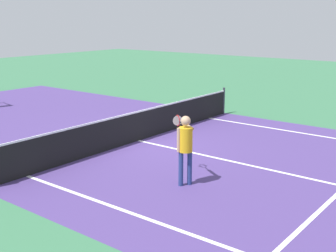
# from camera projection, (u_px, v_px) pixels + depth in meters

# --- Properties ---
(ground_plane) EXTENTS (60.00, 60.00, 0.00)m
(ground_plane) POSITION_uv_depth(u_px,v_px,m) (138.00, 141.00, 14.11)
(ground_plane) COLOR #38724C
(court_surface_inbounds) EXTENTS (10.62, 24.40, 0.00)m
(court_surface_inbounds) POSITION_uv_depth(u_px,v_px,m) (138.00, 141.00, 14.11)
(court_surface_inbounds) COLOR #4C387A
(court_surface_inbounds) RESTS_ON ground_plane
(line_sideline_left) EXTENTS (0.10, 11.89, 0.01)m
(line_sideline_left) POSITION_uv_depth(u_px,v_px,m) (241.00, 252.00, 7.41)
(line_sideline_left) COLOR white
(line_sideline_left) RESTS_ON ground_plane
(line_center_service) EXTENTS (0.10, 6.40, 0.01)m
(line_center_service) POSITION_uv_depth(u_px,v_px,m) (226.00, 160.00, 12.20)
(line_center_service) COLOR white
(line_center_service) RESTS_ON ground_plane
(net) EXTENTS (10.42, 0.09, 1.07)m
(net) POSITION_uv_depth(u_px,v_px,m) (138.00, 126.00, 14.00)
(net) COLOR #33383D
(net) RESTS_ON ground_plane
(player_near) EXTENTS (0.91, 0.97, 1.65)m
(player_near) POSITION_uv_depth(u_px,v_px,m) (185.00, 142.00, 10.18)
(player_near) COLOR navy
(player_near) RESTS_ON ground_plane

